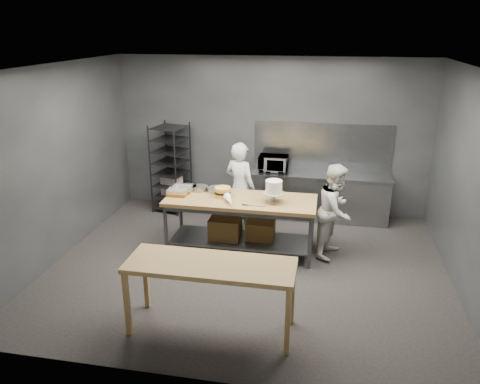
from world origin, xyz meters
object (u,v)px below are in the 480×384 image
object	(u,v)px
chef_right	(336,211)
layer_cake	(223,192)
work_table	(240,218)
frosted_cake_stand	(274,189)
near_counter	(211,270)
microwave	(273,163)
speed_rack	(171,169)
chef_behind	(240,188)

from	to	relation	value
chef_right	layer_cake	xyz separation A→B (m)	(-1.80, -0.14, 0.24)
chef_right	layer_cake	world-z (taller)	chef_right
work_table	frosted_cake_stand	bearing A→B (deg)	-8.77
work_table	near_counter	xyz separation A→B (m)	(0.05, -2.15, 0.24)
frosted_cake_stand	work_table	bearing A→B (deg)	171.23
microwave	layer_cake	world-z (taller)	microwave
speed_rack	chef_right	distance (m)	3.49
chef_behind	layer_cake	bearing A→B (deg)	104.47
speed_rack	near_counter	bearing A→B (deg)	-64.81
chef_behind	microwave	world-z (taller)	chef_behind
work_table	microwave	distance (m)	1.74
chef_behind	chef_right	bearing A→B (deg)	-176.82
frosted_cake_stand	layer_cake	distance (m)	0.85
chef_right	microwave	distance (m)	1.92
speed_rack	layer_cake	bearing A→B (deg)	-47.82
near_counter	chef_behind	distance (m)	2.95
work_table	chef_right	world-z (taller)	chef_right
speed_rack	frosted_cake_stand	bearing A→B (deg)	-36.30
frosted_cake_stand	layer_cake	xyz separation A→B (m)	(-0.83, 0.10, -0.15)
speed_rack	microwave	size ratio (longest dim) A/B	3.23
work_table	near_counter	distance (m)	2.17
near_counter	microwave	size ratio (longest dim) A/B	3.69
speed_rack	chef_right	bearing A→B (deg)	-23.70
frosted_cake_stand	layer_cake	size ratio (longest dim) A/B	1.38
chef_behind	frosted_cake_stand	xyz separation A→B (m)	(0.70, -0.88, 0.33)
near_counter	layer_cake	size ratio (longest dim) A/B	7.67
work_table	frosted_cake_stand	distance (m)	0.79
near_counter	chef_behind	world-z (taller)	chef_behind
frosted_cake_stand	layer_cake	bearing A→B (deg)	173.36
near_counter	layer_cake	world-z (taller)	layer_cake
chef_behind	frosted_cake_stand	world-z (taller)	chef_behind
work_table	chef_right	size ratio (longest dim) A/B	1.58
speed_rack	frosted_cake_stand	size ratio (longest dim) A/B	4.87
chef_right	frosted_cake_stand	bearing A→B (deg)	122.94
microwave	chef_behind	bearing A→B (deg)	-119.76
chef_behind	frosted_cake_stand	distance (m)	1.17
work_table	microwave	xyz separation A→B (m)	(0.32, 1.64, 0.48)
microwave	chef_right	bearing A→B (deg)	-51.46
work_table	speed_rack	size ratio (longest dim) A/B	1.37
speed_rack	microwave	bearing A→B (deg)	2.27
work_table	frosted_cake_stand	xyz separation A→B (m)	(0.54, -0.08, 0.58)
layer_cake	work_table	bearing A→B (deg)	-2.66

